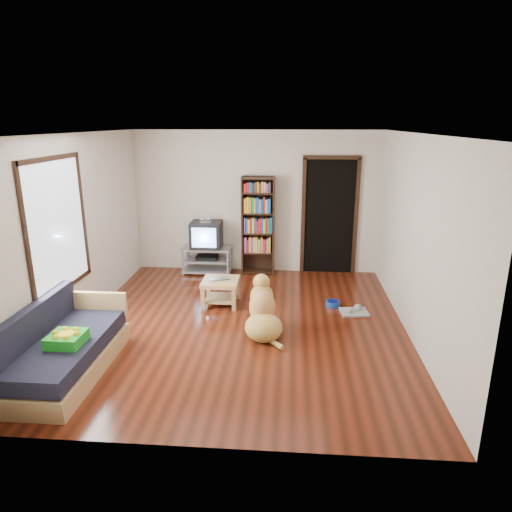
# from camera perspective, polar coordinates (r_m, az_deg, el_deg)

# --- Properties ---
(ground) EXTENTS (5.00, 5.00, 0.00)m
(ground) POSITION_cam_1_polar(r_m,az_deg,el_deg) (6.46, -1.74, -8.66)
(ground) COLOR #591E0F
(ground) RESTS_ON ground
(ceiling) EXTENTS (5.00, 5.00, 0.00)m
(ceiling) POSITION_cam_1_polar(r_m,az_deg,el_deg) (5.85, -1.97, 15.07)
(ceiling) COLOR white
(ceiling) RESTS_ON ground
(wall_back) EXTENTS (4.50, 0.00, 4.50)m
(wall_back) POSITION_cam_1_polar(r_m,az_deg,el_deg) (8.46, 0.01, 6.68)
(wall_back) COLOR beige
(wall_back) RESTS_ON ground
(wall_front) EXTENTS (4.50, 0.00, 4.50)m
(wall_front) POSITION_cam_1_polar(r_m,az_deg,el_deg) (3.67, -6.13, -6.84)
(wall_front) COLOR beige
(wall_front) RESTS_ON ground
(wall_left) EXTENTS (0.00, 5.00, 5.00)m
(wall_left) POSITION_cam_1_polar(r_m,az_deg,el_deg) (6.65, -21.52, 2.79)
(wall_left) COLOR beige
(wall_left) RESTS_ON ground
(wall_right) EXTENTS (0.00, 5.00, 5.00)m
(wall_right) POSITION_cam_1_polar(r_m,az_deg,el_deg) (6.20, 19.33, 2.07)
(wall_right) COLOR beige
(wall_right) RESTS_ON ground
(green_cushion) EXTENTS (0.37, 0.37, 0.12)m
(green_cushion) POSITION_cam_1_polar(r_m,az_deg,el_deg) (5.43, -22.59, -9.55)
(green_cushion) COLOR green
(green_cushion) RESTS_ON sofa
(laptop) EXTENTS (0.37, 0.30, 0.03)m
(laptop) POSITION_cam_1_polar(r_m,az_deg,el_deg) (7.01, -4.50, -2.98)
(laptop) COLOR silver
(laptop) RESTS_ON coffee_table
(dog_bowl) EXTENTS (0.22, 0.22, 0.08)m
(dog_bowl) POSITION_cam_1_polar(r_m,az_deg,el_deg) (7.18, 9.55, -5.88)
(dog_bowl) COLOR #153896
(dog_bowl) RESTS_ON ground
(grey_rag) EXTENTS (0.43, 0.36, 0.03)m
(grey_rag) POSITION_cam_1_polar(r_m,az_deg,el_deg) (6.99, 12.18, -6.88)
(grey_rag) COLOR #979797
(grey_rag) RESTS_ON ground
(window) EXTENTS (0.03, 1.46, 1.70)m
(window) POSITION_cam_1_polar(r_m,az_deg,el_deg) (6.17, -23.55, 3.47)
(window) COLOR white
(window) RESTS_ON wall_left
(doorway) EXTENTS (1.03, 0.05, 2.19)m
(doorway) POSITION_cam_1_polar(r_m,az_deg,el_deg) (8.48, 9.17, 5.25)
(doorway) COLOR black
(doorway) RESTS_ON wall_back
(tv_stand) EXTENTS (0.90, 0.45, 0.50)m
(tv_stand) POSITION_cam_1_polar(r_m,az_deg,el_deg) (8.57, -6.13, -0.37)
(tv_stand) COLOR #99999E
(tv_stand) RESTS_ON ground
(crt_tv) EXTENTS (0.55, 0.52, 0.58)m
(crt_tv) POSITION_cam_1_polar(r_m,az_deg,el_deg) (8.47, -6.20, 2.75)
(crt_tv) COLOR black
(crt_tv) RESTS_ON tv_stand
(bookshelf) EXTENTS (0.60, 0.30, 1.80)m
(bookshelf) POSITION_cam_1_polar(r_m,az_deg,el_deg) (8.36, 0.27, 4.47)
(bookshelf) COLOR black
(bookshelf) RESTS_ON ground
(sofa) EXTENTS (0.80, 1.80, 0.80)m
(sofa) POSITION_cam_1_polar(r_m,az_deg,el_deg) (5.67, -22.93, -10.91)
(sofa) COLOR tan
(sofa) RESTS_ON ground
(coffee_table) EXTENTS (0.55, 0.55, 0.40)m
(coffee_table) POSITION_cam_1_polar(r_m,az_deg,el_deg) (7.08, -4.44, -3.91)
(coffee_table) COLOR tan
(coffee_table) RESTS_ON ground
(dog) EXTENTS (0.58, 0.93, 0.80)m
(dog) POSITION_cam_1_polar(r_m,az_deg,el_deg) (6.11, 0.86, -7.17)
(dog) COLOR #D5AD52
(dog) RESTS_ON ground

